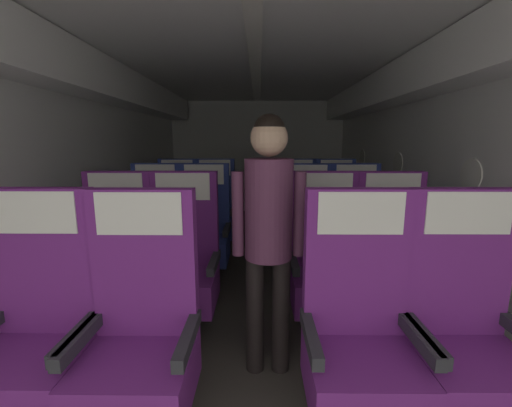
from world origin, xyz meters
name	(u,v)px	position (x,y,z in m)	size (l,w,h in m)	color
ground	(255,279)	(0.00, 3.47, -0.01)	(3.69, 7.33, 0.02)	#3D3833
fuselage_shell	(255,120)	(0.00, 3.74, 1.64)	(3.57, 6.98, 2.27)	silver
seat_a_left_window	(37,339)	(-1.01, 1.58, 0.50)	(0.53, 0.47, 1.21)	#38383D
seat_a_left_aisle	(140,342)	(-0.51, 1.56, 0.50)	(0.53, 0.47, 1.21)	#38383D
seat_a_right_aisle	(465,340)	(1.01, 1.59, 0.50)	(0.53, 0.47, 1.21)	#38383D
seat_a_right_window	(359,341)	(0.51, 1.58, 0.50)	(0.53, 0.47, 1.21)	#38383D
seat_b_left_window	(117,267)	(-1.02, 2.49, 0.50)	(0.53, 0.47, 1.21)	#38383D
seat_b_left_aisle	(183,267)	(-0.52, 2.50, 0.50)	(0.53, 0.47, 1.21)	#38383D
seat_b_right_aisle	(391,268)	(1.02, 2.50, 0.50)	(0.53, 0.47, 1.21)	#38383D
seat_b_right_window	(324,267)	(0.53, 2.50, 0.50)	(0.53, 0.47, 1.21)	#38383D
seat_c_left_window	(156,233)	(-1.01, 3.41, 0.50)	(0.53, 0.47, 1.21)	#38383D
seat_c_left_aisle	(204,233)	(-0.52, 3.41, 0.50)	(0.53, 0.47, 1.21)	#38383D
seat_c_right_aisle	(355,234)	(1.02, 3.41, 0.50)	(0.53, 0.47, 1.21)	#38383D
seat_c_right_window	(307,234)	(0.52, 3.39, 0.50)	(0.53, 0.47, 1.21)	#38383D
seat_d_left_window	(178,214)	(-1.01, 4.30, 0.50)	(0.53, 0.47, 1.21)	#38383D
seat_d_left_aisle	(215,214)	(-0.53, 4.32, 0.50)	(0.53, 0.47, 1.21)	#38383D
seat_d_right_aisle	(336,215)	(1.02, 4.30, 0.50)	(0.53, 0.47, 1.21)	#38383D
seat_d_right_window	(296,214)	(0.52, 4.32, 0.50)	(0.53, 0.47, 1.21)	#38383D
flight_attendant	(269,221)	(0.10, 2.05, 0.97)	(0.43, 0.28, 1.58)	black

